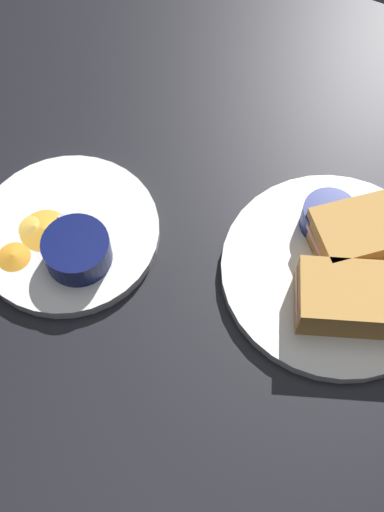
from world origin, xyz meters
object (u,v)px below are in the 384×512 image
object	(u,v)px
spoon_by_dark_ramekin	(320,260)
plate_chips_companion	(68,232)
ramekin_dark_sauce	(329,217)
sandwich_half_near	(356,298)
spoon_by_gravy_ramekin	(82,258)
ramekin_light_gravy	(77,250)
plate_sandwich_main	(334,272)
sandwich_half_far	(368,232)

from	to	relation	value
spoon_by_dark_ramekin	plate_chips_companion	size ratio (longest dim) A/B	0.44
ramekin_dark_sauce	plate_chips_companion	bearing A→B (deg)	26.75
sandwich_half_near	spoon_by_dark_ramekin	xyz separation A→B (cm)	(5.27, -4.04, -2.04)
ramekin_dark_sauce	spoon_by_gravy_ramekin	xyz separation A→B (cm)	(24.63, 17.27, -1.45)
ramekin_dark_sauce	spoon_by_gravy_ramekin	size ratio (longest dim) A/B	0.75
ramekin_light_gravy	spoon_by_gravy_ramekin	bearing A→B (deg)	172.54
sandwich_half_near	spoon_by_gravy_ramekin	distance (cm)	32.12
ramekin_light_gravy	spoon_by_gravy_ramekin	xyz separation A→B (cm)	(-0.48, 0.06, -1.62)
plate_sandwich_main	sandwich_half_far	world-z (taller)	sandwich_half_far
sandwich_half_far	plate_sandwich_main	bearing A→B (deg)	69.49
spoon_by_dark_ramekin	sandwich_half_near	bearing A→B (deg)	142.52
spoon_by_dark_ramekin	spoon_by_gravy_ramekin	bearing A→B (deg)	25.00
plate_sandwich_main	spoon_by_gravy_ramekin	size ratio (longest dim) A/B	3.10
plate_sandwich_main	ramekin_dark_sauce	distance (cm)	6.67
plate_chips_companion	ramekin_light_gravy	bearing A→B (deg)	140.19
plate_sandwich_main	spoon_by_dark_ramekin	distance (cm)	2.30
spoon_by_gravy_ramekin	ramekin_dark_sauce	bearing A→B (deg)	-144.97
spoon_by_dark_ramekin	spoon_by_gravy_ramekin	world-z (taller)	same
plate_chips_companion	spoon_by_gravy_ramekin	distance (cm)	4.98
plate_chips_companion	spoon_by_gravy_ramekin	world-z (taller)	spoon_by_gravy_ramekin
sandwich_half_near	plate_chips_companion	bearing A→B (deg)	8.28
sandwich_half_near	sandwich_half_far	xyz separation A→B (cm)	(1.48, -8.86, 0.00)
sandwich_half_near	ramekin_dark_sauce	bearing A→B (deg)	-55.39
spoon_by_gravy_ramekin	sandwich_half_near	bearing A→B (deg)	-165.59
sandwich_half_near	ramekin_dark_sauce	world-z (taller)	sandwich_half_near
ramekin_dark_sauce	ramekin_light_gravy	xyz separation A→B (cm)	(25.11, 17.20, 0.18)
sandwich_half_near	ramekin_dark_sauce	size ratio (longest dim) A/B	2.25
spoon_by_dark_ramekin	plate_chips_companion	distance (cm)	31.04
sandwich_half_near	ramekin_light_gravy	bearing A→B (deg)	14.09
ramekin_dark_sauce	plate_chips_companion	distance (cm)	32.04
sandwich_half_far	spoon_by_gravy_ramekin	world-z (taller)	sandwich_half_far
plate_sandwich_main	spoon_by_gravy_ramekin	bearing A→B (deg)	23.34
plate_sandwich_main	sandwich_half_near	bearing A→B (deg)	129.49
plate_sandwich_main	spoon_by_gravy_ramekin	world-z (taller)	spoon_by_gravy_ramekin
plate_sandwich_main	spoon_by_gravy_ramekin	xyz separation A→B (cm)	(27.75, 11.98, 1.16)
sandwich_half_far	ramekin_dark_sauce	size ratio (longest dim) A/B	2.23
plate_chips_companion	ramekin_light_gravy	xyz separation A→B (cm)	(-3.40, 2.83, 2.79)
plate_sandwich_main	ramekin_light_gravy	world-z (taller)	ramekin_light_gravy
plate_chips_companion	ramekin_dark_sauce	bearing A→B (deg)	-153.25
ramekin_dark_sauce	ramekin_light_gravy	size ratio (longest dim) A/B	0.83
plate_sandwich_main	spoon_by_gravy_ramekin	distance (cm)	30.25
plate_sandwich_main	plate_chips_companion	world-z (taller)	same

